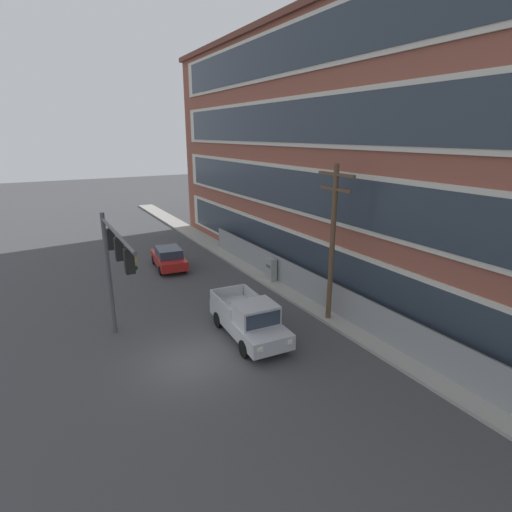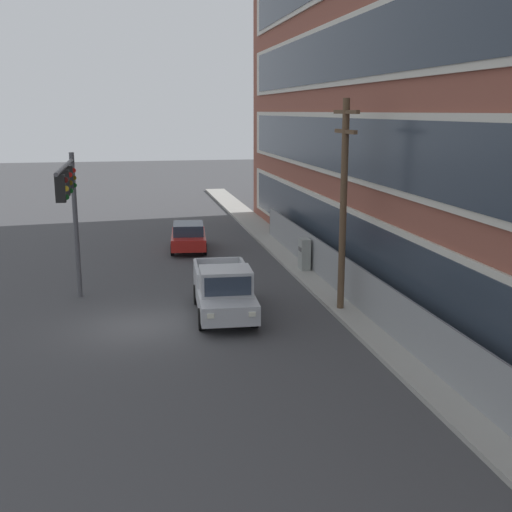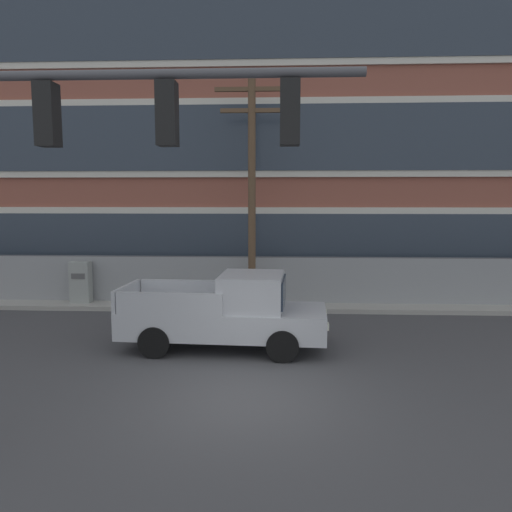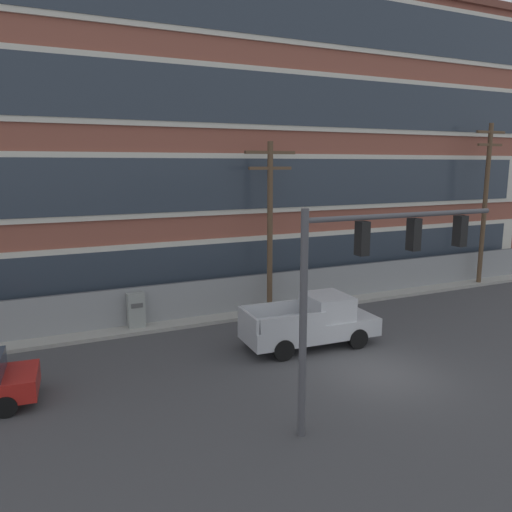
{
  "view_description": "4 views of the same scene",
  "coord_description": "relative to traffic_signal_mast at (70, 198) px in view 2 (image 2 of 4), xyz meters",
  "views": [
    {
      "loc": [
        14.58,
        -4.81,
        9.44
      ],
      "look_at": [
        -1.43,
        4.15,
        3.8
      ],
      "focal_mm": 28.0,
      "sensor_mm": 36.0,
      "label": 1
    },
    {
      "loc": [
        22.47,
        -0.07,
        7.63
      ],
      "look_at": [
        0.65,
        4.33,
        2.59
      ],
      "focal_mm": 45.0,
      "sensor_mm": 36.0,
      "label": 2
    },
    {
      "loc": [
        0.7,
        -9.42,
        3.99
      ],
      "look_at": [
        -0.0,
        4.86,
        2.3
      ],
      "focal_mm": 35.0,
      "sensor_mm": 36.0,
      "label": 3
    },
    {
      "loc": [
        -10.68,
        -12.7,
        7.09
      ],
      "look_at": [
        -2.42,
        4.87,
        3.5
      ],
      "focal_mm": 35.0,
      "sensor_mm": 36.0,
      "label": 4
    }
  ],
  "objects": [
    {
      "name": "ground_plane",
      "position": [
        2.36,
        2.2,
        -4.44
      ],
      "size": [
        160.0,
        160.0,
        0.0
      ],
      "primitive_type": "plane",
      "color": "#424244"
    },
    {
      "name": "brick_mill_building",
      "position": [
        -0.22,
        17.22,
        3.71
      ],
      "size": [
        45.1,
        12.06,
        16.28
      ],
      "color": "brown",
      "rests_on": "ground"
    },
    {
      "name": "electrical_cabinet",
      "position": [
        -4.21,
        10.36,
        -3.6
      ],
      "size": [
        0.71,
        0.46,
        1.66
      ],
      "color": "#939993",
      "rests_on": "ground"
    },
    {
      "name": "chain_link_fence",
      "position": [
        3.22,
        10.72,
        -3.49
      ],
      "size": [
        33.2,
        0.06,
        1.85
      ],
      "color": "gray",
      "rests_on": "ground"
    },
    {
      "name": "traffic_signal_mast",
      "position": [
        0.0,
        0.0,
        0.0
      ],
      "size": [
        6.39,
        0.43,
        6.02
      ],
      "color": "#4C4C51",
      "rests_on": "ground"
    },
    {
      "name": "sidewalk_building_side",
      "position": [
        2.36,
        10.57,
        -4.36
      ],
      "size": [
        80.0,
        1.84,
        0.16
      ],
      "primitive_type": "cube",
      "color": "#9E9B93",
      "rests_on": "ground"
    },
    {
      "name": "sedan_red",
      "position": [
        -10.39,
        5.38,
        -3.64
      ],
      "size": [
        4.52,
        2.27,
        1.56
      ],
      "color": "#AD1E19",
      "rests_on": "ground"
    },
    {
      "name": "pickup_truck_silver",
      "position": [
        1.7,
        5.56,
        -3.49
      ],
      "size": [
        5.47,
        2.35,
        2.01
      ],
      "color": "#B2B5BA",
      "rests_on": "ground"
    },
    {
      "name": "utility_pole_near_corner",
      "position": [
        2.06,
        10.07,
        0.07
      ],
      "size": [
        2.51,
        0.26,
        8.1
      ],
      "color": "brown",
      "rests_on": "ground"
    }
  ]
}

